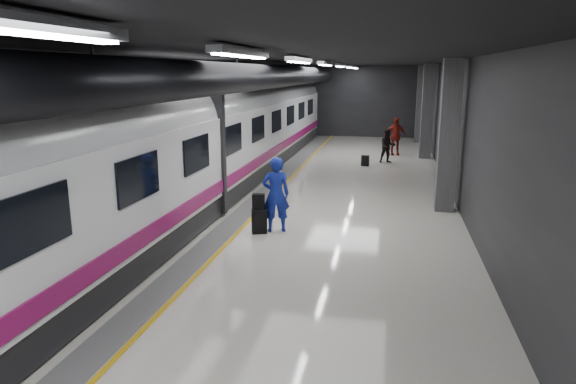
{
  "coord_description": "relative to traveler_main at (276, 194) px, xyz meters",
  "views": [
    {
      "loc": [
        2.88,
        -13.78,
        4.1
      ],
      "look_at": [
        0.39,
        -1.41,
        1.15
      ],
      "focal_mm": 32.0,
      "sensor_mm": 36.0,
      "label": 1
    }
  ],
  "objects": [
    {
      "name": "suitcase_far",
      "position": [
        1.8,
        10.26,
        -0.75
      ],
      "size": [
        0.36,
        0.27,
        0.48
      ],
      "primitive_type": "cube",
      "rotation": [
        0.0,
        0.0,
        -0.19
      ],
      "color": "black",
      "rests_on": "ground"
    },
    {
      "name": "train",
      "position": [
        -3.25,
        1.09,
        1.08
      ],
      "size": [
        3.05,
        38.0,
        4.05
      ],
      "color": "black",
      "rests_on": "ground"
    },
    {
      "name": "platform_hall",
      "position": [
        -0.29,
        2.04,
        2.54
      ],
      "size": [
        10.02,
        40.02,
        4.51
      ],
      "color": "black",
      "rests_on": "ground"
    },
    {
      "name": "traveler_main",
      "position": [
        0.0,
        0.0,
        0.0
      ],
      "size": [
        0.84,
        0.69,
        1.99
      ],
      "primitive_type": "imported",
      "rotation": [
        0.0,
        0.0,
        3.49
      ],
      "color": "#1833B8",
      "rests_on": "ground"
    },
    {
      "name": "ground",
      "position": [
        -0.0,
        1.09,
        -0.99
      ],
      "size": [
        40.0,
        40.0,
        0.0
      ],
      "primitive_type": "plane",
      "color": "silver",
      "rests_on": "ground"
    },
    {
      "name": "suitcase_main",
      "position": [
        -0.39,
        -0.26,
        -0.68
      ],
      "size": [
        0.45,
        0.36,
        0.64
      ],
      "primitive_type": "cube",
      "rotation": [
        0.0,
        0.0,
        0.34
      ],
      "color": "black",
      "rests_on": "ground"
    },
    {
      "name": "shoulder_bag",
      "position": [
        -0.41,
        -0.24,
        -0.15
      ],
      "size": [
        0.32,
        0.19,
        0.41
      ],
      "primitive_type": "cube",
      "rotation": [
        0.0,
        0.0,
        0.08
      ],
      "color": "black",
      "rests_on": "suitcase_main"
    },
    {
      "name": "traveler_far_a",
      "position": [
        2.75,
        11.32,
        -0.22
      ],
      "size": [
        0.88,
        0.76,
        1.55
      ],
      "primitive_type": "imported",
      "rotation": [
        0.0,
        0.0,
        0.25
      ],
      "color": "black",
      "rests_on": "ground"
    },
    {
      "name": "traveler_far_b",
      "position": [
        3.09,
        13.73,
        -0.04
      ],
      "size": [
        1.18,
        0.62,
        1.92
      ],
      "primitive_type": "imported",
      "rotation": [
        0.0,
        0.0,
        0.14
      ],
      "color": "maroon",
      "rests_on": "ground"
    }
  ]
}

